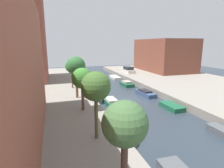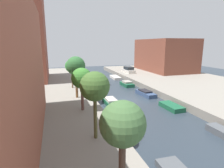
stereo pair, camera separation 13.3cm
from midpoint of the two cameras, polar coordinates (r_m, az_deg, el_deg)
ground_plane at (r=26.59m, az=4.84°, el=-5.05°), size 84.00×84.00×0.00m
quay_left at (r=25.06m, az=-28.92°, el=-6.49°), size 20.00×64.00×1.00m
quay_right at (r=34.94m, az=28.21°, el=-1.43°), size 20.00×64.00×1.00m
apartment_tower_far at (r=39.73m, az=-28.03°, el=17.85°), size 10.00×11.97×23.40m
low_block_right at (r=50.76m, az=15.68°, el=8.62°), size 10.00×15.68×8.10m
street_tree_0 at (r=8.17m, az=3.52°, el=-12.58°), size 2.06×2.06×4.58m
street_tree_1 at (r=13.10m, az=-5.34°, el=-0.96°), size 2.16×2.16×5.05m
street_tree_2 at (r=19.29m, az=-9.42°, el=1.63°), size 2.17×2.17×4.53m
street_tree_3 at (r=23.98m, az=-11.25°, el=5.39°), size 2.43×2.43×5.39m
street_tree_4 at (r=29.66m, az=-12.51°, el=5.37°), size 2.05×2.05×4.54m
parked_car at (r=45.59m, az=4.87°, el=4.33°), size 2.09×4.81×1.50m
moored_boat_left_1 at (r=17.95m, az=4.85°, el=-12.98°), size 1.32×3.76×0.52m
moored_boat_left_2 at (r=24.37m, az=-0.33°, el=-5.74°), size 1.43×4.16×0.86m
moored_boat_right_2 at (r=24.24m, az=17.84°, el=-6.66°), size 1.71×3.35×0.57m
moored_boat_right_3 at (r=29.34m, az=10.22°, el=-2.82°), size 1.79×4.18×0.81m
moored_boat_right_4 at (r=35.42m, az=4.48°, el=0.03°), size 1.77×3.54×0.96m
moored_boat_right_5 at (r=42.92m, az=0.86°, el=2.05°), size 1.73×4.49×0.54m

